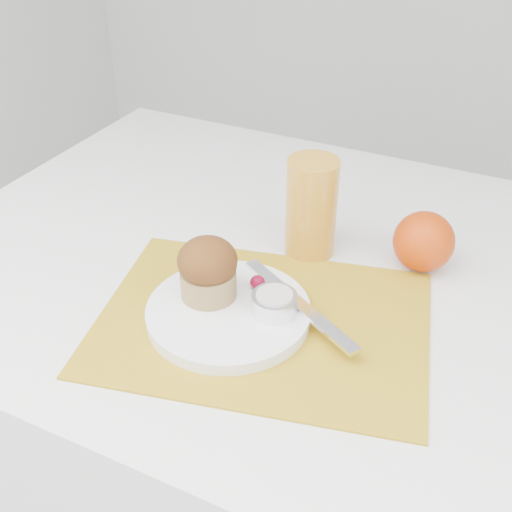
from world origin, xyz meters
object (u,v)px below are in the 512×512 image
at_px(table, 316,445).
at_px(juice_glass, 311,208).
at_px(orange, 424,241).
at_px(plate, 228,313).
at_px(muffin, 208,269).

xyz_separation_m(table, juice_glass, (-0.05, 0.04, 0.45)).
bearing_deg(orange, juice_glass, -168.90).
height_order(table, plate, plate).
xyz_separation_m(plate, muffin, (-0.03, 0.01, 0.05)).
distance_m(orange, juice_glass, 0.16).
xyz_separation_m(table, plate, (-0.08, -0.16, 0.39)).
distance_m(plate, orange, 0.30).
xyz_separation_m(table, orange, (0.11, 0.07, 0.42)).
bearing_deg(table, plate, -116.67).
height_order(plate, juice_glass, juice_glass).
distance_m(juice_glass, muffin, 0.19).
height_order(orange, muffin, muffin).
height_order(table, muffin, muffin).
bearing_deg(muffin, table, 51.73).
relative_size(table, muffin, 14.43).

